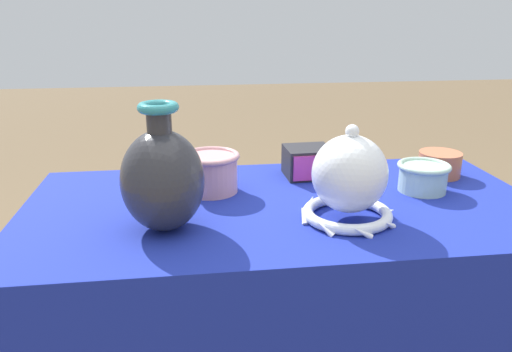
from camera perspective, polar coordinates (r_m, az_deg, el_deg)
display_table at (r=1.11m, az=3.20°, el=-8.17°), size 1.11×0.56×0.77m
vase_tall_bulbous at (r=0.93m, az=-10.63°, el=-0.25°), size 0.15×0.15×0.24m
vase_dome_bell at (r=0.98m, az=10.59°, el=-0.57°), size 0.19×0.19×0.20m
mosaic_tile_box at (r=1.24m, az=5.92°, el=1.61°), size 0.11×0.11×0.07m
cup_wide_rose at (r=1.13m, az=-5.19°, el=0.55°), size 0.13×0.13×0.09m
cup_wide_celadon at (r=1.19m, az=18.55°, el=-0.00°), size 0.12×0.12×0.07m
pot_squat_terracotta at (r=1.32m, az=20.23°, el=1.30°), size 0.10×0.10×0.06m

